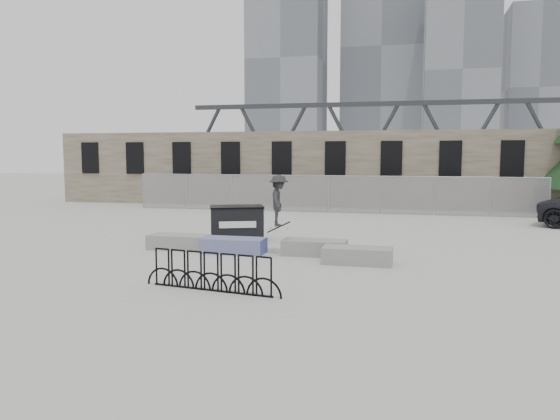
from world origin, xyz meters
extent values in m
plane|color=#A6A7A2|center=(0.00, 0.00, 0.00)|extent=(120.00, 120.00, 0.00)
cube|color=#675E4C|center=(0.00, 16.25, 2.25)|extent=(36.00, 2.50, 4.50)
cube|color=black|center=(-16.00, 14.98, 2.90)|extent=(1.20, 0.12, 2.00)
cube|color=black|center=(-12.80, 14.98, 2.90)|extent=(1.20, 0.12, 2.00)
cube|color=black|center=(-9.60, 14.98, 2.90)|extent=(1.20, 0.12, 2.00)
cube|color=black|center=(-6.40, 14.98, 2.90)|extent=(1.20, 0.12, 2.00)
cube|color=black|center=(-3.20, 14.98, 2.90)|extent=(1.20, 0.12, 2.00)
cube|color=black|center=(0.00, 14.98, 2.90)|extent=(1.20, 0.12, 2.00)
cube|color=black|center=(3.20, 14.98, 2.90)|extent=(1.20, 0.12, 2.00)
cube|color=black|center=(6.40, 14.98, 2.90)|extent=(1.20, 0.12, 2.00)
cube|color=black|center=(9.60, 14.98, 2.90)|extent=(1.20, 0.12, 2.00)
cylinder|color=gray|center=(-11.00, 12.50, 1.00)|extent=(0.06, 0.06, 2.00)
cylinder|color=gray|center=(-8.25, 12.50, 1.00)|extent=(0.06, 0.06, 2.00)
cylinder|color=gray|center=(-5.50, 12.50, 1.00)|extent=(0.06, 0.06, 2.00)
cylinder|color=gray|center=(-2.75, 12.50, 1.00)|extent=(0.06, 0.06, 2.00)
cylinder|color=gray|center=(0.00, 12.50, 1.00)|extent=(0.06, 0.06, 2.00)
cylinder|color=gray|center=(2.75, 12.50, 1.00)|extent=(0.06, 0.06, 2.00)
cylinder|color=gray|center=(5.50, 12.50, 1.00)|extent=(0.06, 0.06, 2.00)
cylinder|color=gray|center=(8.25, 12.50, 1.00)|extent=(0.06, 0.06, 2.00)
cylinder|color=gray|center=(11.00, 12.50, 1.00)|extent=(0.06, 0.06, 2.00)
cube|color=#99999E|center=(0.00, 12.50, 1.00)|extent=(22.00, 0.02, 2.00)
cylinder|color=gray|center=(0.00, 12.50, 2.00)|extent=(22.00, 0.04, 0.04)
cube|color=gray|center=(-3.18, 0.08, 0.24)|extent=(2.00, 0.90, 0.48)
cube|color=#2D471E|center=(-3.18, 0.08, 0.42)|extent=(1.76, 0.66, 0.10)
cube|color=#323E98|center=(-1.16, -0.18, 0.24)|extent=(2.00, 0.90, 0.48)
cube|color=#2D471E|center=(-1.16, -0.18, 0.42)|extent=(1.76, 0.66, 0.10)
cube|color=gray|center=(1.43, 0.05, 0.24)|extent=(2.00, 0.90, 0.48)
cube|color=#2D471E|center=(1.43, 0.05, 0.42)|extent=(1.76, 0.66, 0.10)
cube|color=gray|center=(2.87, -0.99, 0.24)|extent=(2.00, 0.90, 0.48)
cube|color=#2D471E|center=(2.87, -0.99, 0.42)|extent=(1.76, 0.66, 0.10)
cube|color=black|center=(-1.86, 2.26, 0.61)|extent=(2.17, 1.74, 1.23)
cube|color=black|center=(-1.86, 2.26, 1.25)|extent=(2.23, 1.80, 0.06)
cube|color=white|center=(-1.65, 1.71, 0.66)|extent=(1.24, 0.49, 0.24)
cube|color=black|center=(-0.12, -4.96, 0.02)|extent=(3.12, 0.58, 0.04)
torus|color=black|center=(-1.45, -4.74, 0.45)|extent=(0.89, 0.20, 0.89)
torus|color=black|center=(-1.01, -4.81, 0.45)|extent=(0.89, 0.20, 0.89)
torus|color=black|center=(-0.57, -4.89, 0.45)|extent=(0.89, 0.20, 0.89)
torus|color=black|center=(-0.12, -4.96, 0.45)|extent=(0.89, 0.20, 0.89)
torus|color=black|center=(0.32, -5.04, 0.45)|extent=(0.89, 0.20, 0.89)
torus|color=black|center=(0.77, -5.11, 0.45)|extent=(0.89, 0.20, 0.89)
torus|color=black|center=(1.21, -5.19, 0.45)|extent=(0.89, 0.20, 0.89)
cube|color=slate|center=(-20.00, 90.00, 21.00)|extent=(14.00, 12.00, 42.00)
cube|color=slate|center=(-2.00, 100.00, 24.00)|extent=(16.00, 14.00, 48.00)
cube|color=slate|center=(12.00, 85.00, 17.00)|extent=(12.00, 12.00, 34.00)
cube|color=slate|center=(26.00, 95.00, 15.00)|extent=(10.00, 10.00, 30.00)
cube|color=#2D3033|center=(10.00, 55.00, 4.00)|extent=(70.00, 3.00, 1.20)
cube|color=#2D3033|center=(10.00, 55.00, 9.50)|extent=(70.00, 0.60, 0.60)
cube|color=gray|center=(-20.00, 55.00, 2.00)|extent=(2.00, 3.00, 4.00)
imported|color=#28282A|center=(0.28, 0.01, 1.71)|extent=(0.82, 1.16, 1.63)
cube|color=black|center=(0.28, 0.01, 0.86)|extent=(0.76, 0.30, 0.37)
cylinder|color=beige|center=(0.00, -0.06, 0.81)|extent=(0.06, 0.03, 0.06)
cylinder|color=beige|center=(0.00, 0.08, 0.81)|extent=(0.06, 0.03, 0.06)
cylinder|color=beige|center=(0.56, -0.06, 0.81)|extent=(0.06, 0.03, 0.06)
cylinder|color=beige|center=(0.56, 0.08, 0.81)|extent=(0.06, 0.03, 0.06)
camera|label=1|loc=(4.36, -16.67, 3.19)|focal=35.00mm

